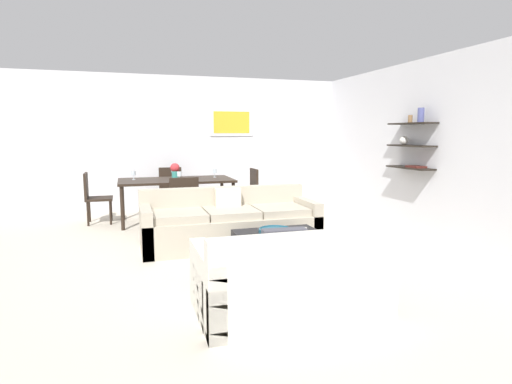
% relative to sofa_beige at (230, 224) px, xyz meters
% --- Properties ---
extents(ground_plane, '(18.00, 18.00, 0.00)m').
position_rel_sofa_beige_xyz_m(ground_plane, '(0.14, -0.34, -0.29)').
color(ground_plane, beige).
extents(back_wall_unit, '(8.40, 0.09, 2.70)m').
position_rel_sofa_beige_xyz_m(back_wall_unit, '(0.44, 3.19, 1.06)').
color(back_wall_unit, silver).
rests_on(back_wall_unit, ground).
extents(right_wall_shelf_unit, '(0.34, 8.20, 2.70)m').
position_rel_sofa_beige_xyz_m(right_wall_shelf_unit, '(3.16, 0.26, 1.06)').
color(right_wall_shelf_unit, silver).
rests_on(right_wall_shelf_unit, ground).
extents(sofa_beige, '(2.39, 0.90, 0.78)m').
position_rel_sofa_beige_xyz_m(sofa_beige, '(0.00, 0.00, 0.00)').
color(sofa_beige, '#B2A893').
rests_on(sofa_beige, ground).
extents(loveseat_white, '(1.59, 0.90, 0.78)m').
position_rel_sofa_beige_xyz_m(loveseat_white, '(-0.03, -2.33, 0.00)').
color(loveseat_white, silver).
rests_on(loveseat_white, ground).
extents(coffee_table, '(1.01, 0.93, 0.38)m').
position_rel_sofa_beige_xyz_m(coffee_table, '(0.35, -1.14, -0.10)').
color(coffee_table, black).
rests_on(coffee_table, ground).
extents(decorative_bowl, '(0.38, 0.38, 0.09)m').
position_rel_sofa_beige_xyz_m(decorative_bowl, '(0.26, -1.15, 0.13)').
color(decorative_bowl, navy).
rests_on(decorative_bowl, coffee_table).
extents(candle_jar, '(0.07, 0.07, 0.06)m').
position_rel_sofa_beige_xyz_m(candle_jar, '(0.64, -1.10, 0.12)').
color(candle_jar, silver).
rests_on(candle_jar, coffee_table).
extents(apple_on_coffee_table, '(0.08, 0.08, 0.08)m').
position_rel_sofa_beige_xyz_m(apple_on_coffee_table, '(0.14, -1.03, 0.13)').
color(apple_on_coffee_table, '#669E2D').
rests_on(apple_on_coffee_table, coffee_table).
extents(dining_table, '(1.95, 1.02, 0.75)m').
position_rel_sofa_beige_xyz_m(dining_table, '(-0.51, 1.85, 0.40)').
color(dining_table, black).
rests_on(dining_table, ground).
extents(dining_chair_right_far, '(0.44, 0.44, 0.88)m').
position_rel_sofa_beige_xyz_m(dining_chair_right_far, '(0.87, 2.08, 0.21)').
color(dining_chair_right_far, black).
rests_on(dining_chair_right_far, ground).
extents(dining_chair_head, '(0.44, 0.44, 0.88)m').
position_rel_sofa_beige_xyz_m(dining_chair_head, '(-0.51, 2.76, 0.21)').
color(dining_chair_head, black).
rests_on(dining_chair_head, ground).
extents(dining_chair_foot, '(0.44, 0.44, 0.88)m').
position_rel_sofa_beige_xyz_m(dining_chair_foot, '(-0.51, 0.93, 0.21)').
color(dining_chair_foot, black).
rests_on(dining_chair_foot, ground).
extents(dining_chair_left_far, '(0.44, 0.44, 0.88)m').
position_rel_sofa_beige_xyz_m(dining_chair_left_far, '(-1.89, 2.08, 0.21)').
color(dining_chair_left_far, black).
rests_on(dining_chair_left_far, ground).
extents(wine_glass_head, '(0.08, 0.08, 0.18)m').
position_rel_sofa_beige_xyz_m(wine_glass_head, '(-0.51, 2.30, 0.58)').
color(wine_glass_head, silver).
rests_on(wine_glass_head, dining_table).
extents(wine_glass_right_far, '(0.07, 0.07, 0.15)m').
position_rel_sofa_beige_xyz_m(wine_glass_right_far, '(0.20, 1.97, 0.56)').
color(wine_glass_right_far, silver).
rests_on(wine_glass_right_far, dining_table).
extents(wine_glass_left_far, '(0.07, 0.07, 0.15)m').
position_rel_sofa_beige_xyz_m(wine_glass_left_far, '(-1.22, 1.97, 0.57)').
color(wine_glass_left_far, silver).
rests_on(wine_glass_left_far, dining_table).
extents(wine_glass_foot, '(0.07, 0.07, 0.17)m').
position_rel_sofa_beige_xyz_m(wine_glass_foot, '(-0.51, 1.40, 0.58)').
color(wine_glass_foot, silver).
rests_on(wine_glass_foot, dining_table).
extents(centerpiece_vase, '(0.16, 0.16, 0.28)m').
position_rel_sofa_beige_xyz_m(centerpiece_vase, '(-0.53, 1.82, 0.62)').
color(centerpiece_vase, teal).
rests_on(centerpiece_vase, dining_table).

